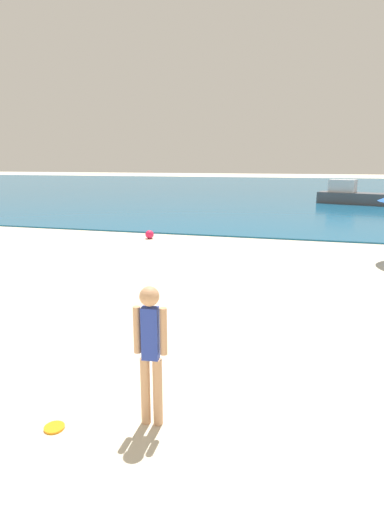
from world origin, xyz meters
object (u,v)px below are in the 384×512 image
at_px(boat_near, 352,196).
at_px(beach_ball, 150,234).
at_px(person_standing, 151,348).
at_px(frisbee, 54,428).

distance_m(boat_near, beach_ball, 17.69).
relative_size(person_standing, boat_near, 0.32).
relative_size(frisbee, beach_ball, 0.70).
distance_m(frisbee, beach_ball, 11.54).
height_order(person_standing, beach_ball, person_standing).
distance_m(person_standing, frisbee, 1.39).
xyz_separation_m(person_standing, boat_near, (4.42, 26.21, -0.30)).
height_order(frisbee, boat_near, boat_near).
distance_m(person_standing, beach_ball, 11.52).
bearing_deg(boat_near, frisbee, -83.32).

